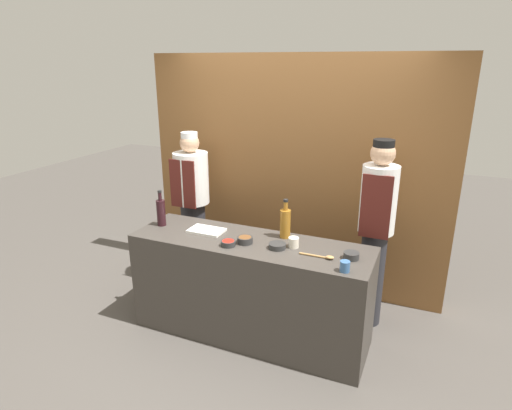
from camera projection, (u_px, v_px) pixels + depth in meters
name	position (u px, v px, depth m)	size (l,w,h in m)	color
ground_plane	(251.00, 332.00, 3.85)	(14.00, 14.00, 0.00)	#4C4742
cabinet_wall	(293.00, 175.00, 4.42)	(3.14, 0.18, 2.40)	brown
counter	(250.00, 289.00, 3.71)	(2.04, 0.62, 0.90)	#3D3833
sauce_bowl_brown	(245.00, 240.00, 3.52)	(0.13, 0.13, 0.05)	#2D2D2D
sauce_bowl_red	(228.00, 243.00, 3.47)	(0.12, 0.12, 0.04)	#2D2D2D
sauce_bowl_green	(277.00, 246.00, 3.42)	(0.14, 0.14, 0.04)	#2D2D2D
sauce_bowl_orange	(351.00, 255.00, 3.24)	(0.12, 0.12, 0.05)	#2D2D2D
cutting_board	(206.00, 230.00, 3.76)	(0.31, 0.19, 0.02)	white
bottle_wine	(161.00, 212.00, 3.87)	(0.08, 0.08, 0.33)	black
bottle_amber	(285.00, 223.00, 3.60)	(0.09, 0.09, 0.34)	#9E661E
cup_cream	(294.00, 242.00, 3.43)	(0.08, 0.08, 0.08)	silver
cup_blue	(345.00, 266.00, 3.04)	(0.07, 0.07, 0.08)	#386093
wooden_spoon	(322.00, 256.00, 3.25)	(0.27, 0.05, 0.03)	#B2844C
chef_left	(193.00, 205.00, 4.44)	(0.35, 0.35, 1.66)	#28282D
chef_right	(376.00, 227.00, 3.72)	(0.31, 0.31, 1.71)	#28282D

